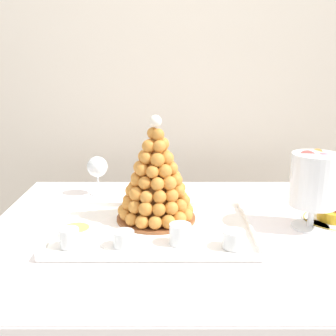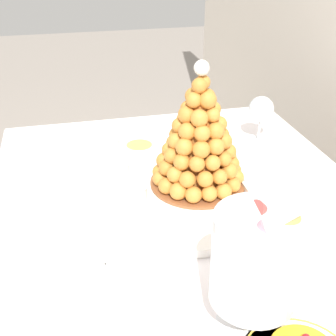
{
  "view_description": "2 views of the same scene",
  "coord_description": "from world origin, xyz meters",
  "px_view_note": "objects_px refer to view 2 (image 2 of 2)",
  "views": [
    {
      "loc": [
        -0.06,
        -1.21,
        1.31
      ],
      "look_at": [
        -0.06,
        0.01,
        0.98
      ],
      "focal_mm": 43.71,
      "sensor_mm": 36.0,
      "label": 1
    },
    {
      "loc": [
        0.91,
        -0.27,
        1.43
      ],
      "look_at": [
        0.01,
        -0.06,
        0.92
      ],
      "focal_mm": 47.79,
      "sensor_mm": 36.0,
      "label": 2
    }
  ],
  "objects_px": {
    "dessert_cup_mid_left": "(119,171)",
    "macaron_goblet": "(257,260)",
    "croquembouche": "(199,139)",
    "serving_tray": "(167,187)",
    "dessert_cup_left": "(111,146)",
    "dessert_cup_mid_right": "(136,236)",
    "wine_glass": "(261,110)",
    "dessert_cup_centre": "(135,198)",
    "creme_brulee_ramekin": "(139,147)"
  },
  "relations": [
    {
      "from": "dessert_cup_mid_left",
      "to": "macaron_goblet",
      "type": "xyz_separation_m",
      "value": [
        0.58,
        0.16,
        0.13
      ]
    },
    {
      "from": "dessert_cup_mid_left",
      "to": "croquembouche",
      "type": "bearing_deg",
      "value": 67.26
    },
    {
      "from": "croquembouche",
      "to": "serving_tray",
      "type": "bearing_deg",
      "value": -95.32
    },
    {
      "from": "dessert_cup_left",
      "to": "macaron_goblet",
      "type": "xyz_separation_m",
      "value": [
        0.73,
        0.16,
        0.12
      ]
    },
    {
      "from": "dessert_cup_mid_right",
      "to": "wine_glass",
      "type": "distance_m",
      "value": 0.68
    },
    {
      "from": "dessert_cup_left",
      "to": "dessert_cup_mid_left",
      "type": "relative_size",
      "value": 0.9
    },
    {
      "from": "dessert_cup_centre",
      "to": "dessert_cup_mid_right",
      "type": "xyz_separation_m",
      "value": [
        0.15,
        -0.02,
        -0.0
      ]
    },
    {
      "from": "serving_tray",
      "to": "creme_brulee_ramekin",
      "type": "distance_m",
      "value": 0.23
    },
    {
      "from": "creme_brulee_ramekin",
      "to": "wine_glass",
      "type": "xyz_separation_m",
      "value": [
        0.0,
        0.4,
        0.09
      ]
    },
    {
      "from": "croquembouche",
      "to": "dessert_cup_centre",
      "type": "bearing_deg",
      "value": -68.41
    },
    {
      "from": "dessert_cup_mid_right",
      "to": "macaron_goblet",
      "type": "bearing_deg",
      "value": 30.79
    },
    {
      "from": "dessert_cup_centre",
      "to": "wine_glass",
      "type": "xyz_separation_m",
      "value": [
        -0.31,
        0.47,
        0.07
      ]
    },
    {
      "from": "croquembouche",
      "to": "dessert_cup_mid_left",
      "type": "distance_m",
      "value": 0.25
    },
    {
      "from": "dessert_cup_left",
      "to": "dessert_cup_mid_right",
      "type": "distance_m",
      "value": 0.46
    },
    {
      "from": "creme_brulee_ramekin",
      "to": "macaron_goblet",
      "type": "height_order",
      "value": "macaron_goblet"
    },
    {
      "from": "dessert_cup_left",
      "to": "serving_tray",
      "type": "bearing_deg",
      "value": 27.89
    },
    {
      "from": "macaron_goblet",
      "to": "dessert_cup_mid_right",
      "type": "bearing_deg",
      "value": -149.21
    },
    {
      "from": "dessert_cup_left",
      "to": "wine_glass",
      "type": "relative_size",
      "value": 0.35
    },
    {
      "from": "dessert_cup_left",
      "to": "dessert_cup_mid_right",
      "type": "xyz_separation_m",
      "value": [
        0.46,
        -0.0,
        -0.0
      ]
    },
    {
      "from": "serving_tray",
      "to": "creme_brulee_ramekin",
      "type": "xyz_separation_m",
      "value": [
        -0.23,
        -0.03,
        0.01
      ]
    },
    {
      "from": "dessert_cup_mid_left",
      "to": "wine_glass",
      "type": "distance_m",
      "value": 0.51
    },
    {
      "from": "dessert_cup_centre",
      "to": "macaron_goblet",
      "type": "relative_size",
      "value": 0.25
    },
    {
      "from": "dessert_cup_mid_right",
      "to": "wine_glass",
      "type": "bearing_deg",
      "value": 133.15
    },
    {
      "from": "dessert_cup_mid_left",
      "to": "macaron_goblet",
      "type": "relative_size",
      "value": 0.24
    },
    {
      "from": "croquembouche",
      "to": "dessert_cup_centre",
      "type": "relative_size",
      "value": 5.47
    },
    {
      "from": "dessert_cup_centre",
      "to": "wine_glass",
      "type": "relative_size",
      "value": 0.41
    },
    {
      "from": "creme_brulee_ramekin",
      "to": "dessert_cup_left",
      "type": "bearing_deg",
      "value": -89.0
    },
    {
      "from": "serving_tray",
      "to": "wine_glass",
      "type": "bearing_deg",
      "value": 122.03
    },
    {
      "from": "dessert_cup_mid_left",
      "to": "dessert_cup_centre",
      "type": "distance_m",
      "value": 0.16
    },
    {
      "from": "dessert_cup_left",
      "to": "wine_glass",
      "type": "bearing_deg",
      "value": 90.03
    },
    {
      "from": "serving_tray",
      "to": "dessert_cup_mid_left",
      "type": "distance_m",
      "value": 0.14
    },
    {
      "from": "creme_brulee_ramekin",
      "to": "dessert_cup_mid_right",
      "type": "bearing_deg",
      "value": -10.97
    },
    {
      "from": "croquembouche",
      "to": "creme_brulee_ramekin",
      "type": "distance_m",
      "value": 0.29
    },
    {
      "from": "dessert_cup_left",
      "to": "dessert_cup_mid_left",
      "type": "height_order",
      "value": "dessert_cup_left"
    },
    {
      "from": "croquembouche",
      "to": "creme_brulee_ramekin",
      "type": "relative_size",
      "value": 3.82
    },
    {
      "from": "macaron_goblet",
      "to": "wine_glass",
      "type": "height_order",
      "value": "macaron_goblet"
    },
    {
      "from": "macaron_goblet",
      "to": "wine_glass",
      "type": "bearing_deg",
      "value": 155.6
    },
    {
      "from": "serving_tray",
      "to": "dessert_cup_centre",
      "type": "bearing_deg",
      "value": -51.13
    },
    {
      "from": "croquembouche",
      "to": "creme_brulee_ramekin",
      "type": "xyz_separation_m",
      "value": [
        -0.24,
        -0.12,
        -0.12
      ]
    },
    {
      "from": "dessert_cup_centre",
      "to": "creme_brulee_ramekin",
      "type": "height_order",
      "value": "dessert_cup_centre"
    },
    {
      "from": "dessert_cup_mid_right",
      "to": "wine_glass",
      "type": "xyz_separation_m",
      "value": [
        -0.46,
        0.49,
        0.08
      ]
    },
    {
      "from": "serving_tray",
      "to": "wine_glass",
      "type": "relative_size",
      "value": 3.96
    },
    {
      "from": "croquembouche",
      "to": "dessert_cup_mid_right",
      "type": "xyz_separation_m",
      "value": [
        0.22,
        -0.21,
        -0.11
      ]
    },
    {
      "from": "croquembouche",
      "to": "wine_glass",
      "type": "xyz_separation_m",
      "value": [
        -0.24,
        0.28,
        -0.03
      ]
    },
    {
      "from": "dessert_cup_centre",
      "to": "creme_brulee_ramekin",
      "type": "distance_m",
      "value": 0.32
    },
    {
      "from": "croquembouche",
      "to": "dessert_cup_mid_left",
      "type": "xyz_separation_m",
      "value": [
        -0.09,
        -0.2,
        -0.11
      ]
    },
    {
      "from": "dessert_cup_mid_left",
      "to": "creme_brulee_ramekin",
      "type": "relative_size",
      "value": 0.67
    },
    {
      "from": "serving_tray",
      "to": "dessert_cup_left",
      "type": "distance_m",
      "value": 0.26
    },
    {
      "from": "serving_tray",
      "to": "croquembouche",
      "type": "distance_m",
      "value": 0.16
    },
    {
      "from": "dessert_cup_mid_left",
      "to": "wine_glass",
      "type": "relative_size",
      "value": 0.39
    }
  ]
}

